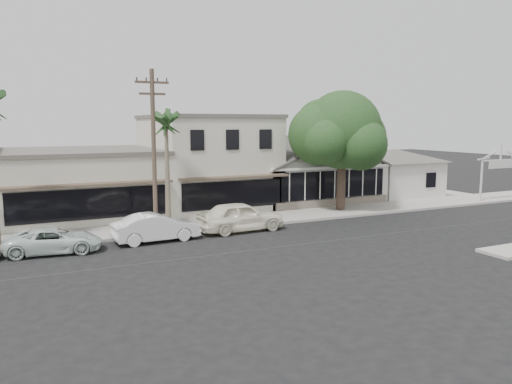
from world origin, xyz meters
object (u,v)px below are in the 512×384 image
arch_sign (500,162)px  car_1 (156,227)px  utility_pole (154,149)px  car_2 (54,241)px  shade_tree (339,132)px  car_0 (240,216)px

arch_sign → car_1: size_ratio=0.92×
arch_sign → utility_pole: size_ratio=0.46×
utility_pole → car_1: (-0.33, -1.29, -4.05)m
car_1 → car_2: (-5.00, -0.23, -0.13)m
utility_pole → car_1: utility_pole is taller
car_1 → shade_tree: shade_tree is taller
utility_pole → car_0: utility_pole is taller
arch_sign → car_1: (-27.73, -1.39, -2.42)m
arch_sign → shade_tree: 14.19m
car_0 → car_2: (-10.00, -0.59, -0.25)m
car_2 → shade_tree: size_ratio=0.52×
utility_pole → shade_tree: (13.55, 2.13, 0.73)m
car_0 → utility_pole: bearing=76.5°
car_0 → car_1: 5.01m
car_0 → car_1: size_ratio=1.12×
utility_pole → car_2: utility_pole is taller
arch_sign → car_2: 32.87m
arch_sign → utility_pole: 27.45m
arch_sign → car_0: 22.87m
arch_sign → utility_pole: bearing=-179.8°
car_1 → utility_pole: bearing=-17.3°
car_2 → utility_pole: bearing=-66.8°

